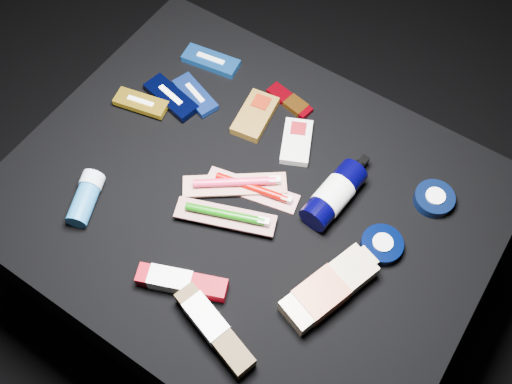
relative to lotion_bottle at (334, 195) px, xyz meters
The scene contains 19 objects.
ground 0.47m from the lotion_bottle, 150.42° to the right, with size 3.00×3.00×0.00m, color black.
cloth_table 0.29m from the lotion_bottle, 150.42° to the right, with size 0.98×0.78×0.40m, color black.
luna_bar_0 0.46m from the lotion_bottle, 158.68° to the left, with size 0.14×0.07×0.02m.
luna_bar_1 0.40m from the lotion_bottle, behind, with size 0.13×0.08×0.02m.
luna_bar_2 0.44m from the lotion_bottle, behind, with size 0.14×0.08×0.02m.
luna_bar_3 0.48m from the lotion_bottle, behind, with size 0.13×0.07×0.02m.
clif_bar_0 0.27m from the lotion_bottle, 159.32° to the left, with size 0.08×0.13×0.02m.
clif_bar_1 0.16m from the lotion_bottle, 148.39° to the left, with size 0.10×0.13×0.02m.
power_bar 0.27m from the lotion_bottle, 140.39° to the left, with size 0.12×0.06×0.01m.
lotion_bottle is the anchor object (origin of this frame).
cream_tin_upper 0.21m from the lotion_bottle, 34.00° to the left, with size 0.08×0.08×0.03m.
cream_tin_lower 0.14m from the lotion_bottle, 15.12° to the right, with size 0.08×0.08×0.03m.
bodywash_bottle 0.20m from the lotion_bottle, 63.37° to the right, with size 0.12×0.21×0.04m.
deodorant_stick 0.50m from the lotion_bottle, 146.19° to the right, with size 0.08×0.12×0.05m.
toothbrush_pack_0 0.17m from the lotion_bottle, 155.22° to the right, with size 0.20×0.09×0.02m.
toothbrush_pack_1 0.20m from the lotion_bottle, 156.36° to the right, with size 0.20×0.17×0.02m.
toothbrush_pack_2 0.22m from the lotion_bottle, 135.14° to the right, with size 0.21×0.12×0.02m.
toothpaste_carton_red 0.35m from the lotion_bottle, 115.95° to the right, with size 0.17×0.10×0.03m.
toothpaste_carton_green 0.36m from the lotion_bottle, 98.26° to the right, with size 0.19×0.09×0.04m.
Camera 1 is at (0.33, -0.46, 1.44)m, focal length 40.00 mm.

